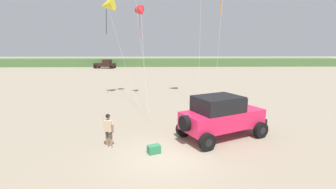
{
  "coord_description": "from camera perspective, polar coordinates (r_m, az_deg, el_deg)",
  "views": [
    {
      "loc": [
        -0.17,
        -10.05,
        4.75
      ],
      "look_at": [
        0.19,
        2.62,
        2.26
      ],
      "focal_mm": 26.04,
      "sensor_mm": 36.0,
      "label": 1
    }
  ],
  "objects": [
    {
      "name": "ground_plane",
      "position": [
        11.11,
        -0.6,
        -14.18
      ],
      "size": [
        220.0,
        220.0,
        0.0
      ],
      "primitive_type": "plane",
      "color": "gray"
    },
    {
      "name": "dune_ridge",
      "position": [
        61.48,
        -2.71,
        7.56
      ],
      "size": [
        90.0,
        6.09,
        1.88
      ],
      "primitive_type": "cube",
      "color": "#4C703D",
      "rests_on": "ground_plane"
    },
    {
      "name": "jeep",
      "position": [
        13.13,
        12.41,
        -4.83
      ],
      "size": [
        5.0,
        4.04,
        2.26
      ],
      "color": "#EA2151",
      "rests_on": "ground_plane"
    },
    {
      "name": "person_watching",
      "position": [
        11.97,
        -13.74,
        -7.79
      ],
      "size": [
        0.56,
        0.44,
        1.67
      ],
      "color": "#8C664C",
      "rests_on": "ground_plane"
    },
    {
      "name": "cooler_box",
      "position": [
        11.31,
        -3.32,
        -12.67
      ],
      "size": [
        0.66,
        0.55,
        0.38
      ],
      "primitive_type": "cube",
      "rotation": [
        0.0,
        0.0,
        0.41
      ],
      "color": "#2D7F51",
      "rests_on": "ground_plane"
    },
    {
      "name": "distant_pickup",
      "position": [
        56.72,
        -14.46,
        6.92
      ],
      "size": [
        4.86,
        3.1,
        1.98
      ],
      "color": "black",
      "rests_on": "ground_plane"
    },
    {
      "name": "kite_green_box",
      "position": [
        23.54,
        -14.04,
        19.64
      ],
      "size": [
        3.51,
        4.1,
        9.18
      ],
      "color": "yellow",
      "rests_on": "ground_plane"
    },
    {
      "name": "kite_red_delta",
      "position": [
        22.89,
        -6.3,
        18.63
      ],
      "size": [
        1.28,
        6.15,
        8.44
      ],
      "color": "red",
      "rests_on": "ground_plane"
    }
  ]
}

